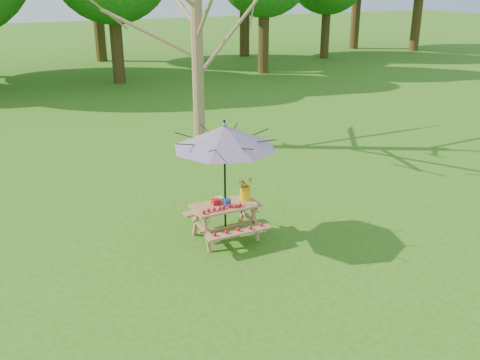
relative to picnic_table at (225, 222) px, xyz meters
name	(u,v)px	position (x,y,z in m)	size (l,w,h in m)	color
picnic_table	(225,222)	(0.00, 0.00, 0.00)	(1.20, 1.32, 0.67)	#9F6B48
patio_umbrella	(224,137)	(0.00, 0.00, 1.62)	(2.00, 2.00, 2.25)	black
produce_bins	(222,201)	(-0.05, 0.05, 0.40)	(0.30, 0.40, 0.13)	red
tomatoes_row	(222,208)	(-0.15, -0.18, 0.38)	(0.77, 0.13, 0.07)	red
flower_bucket	(245,188)	(0.44, 0.07, 0.58)	(0.33, 0.31, 0.44)	yellow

